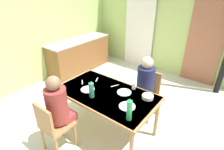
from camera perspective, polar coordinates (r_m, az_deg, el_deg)
ground_plane at (r=3.54m, az=-4.55°, el=-12.78°), size 6.96×6.96×0.00m
wall_back at (r=5.08m, az=16.21°, el=16.49°), size 4.42×0.10×2.81m
wall_left at (r=4.85m, az=-19.24°, el=15.59°), size 0.10×4.01×2.81m
door_wooden at (r=4.80m, az=27.51°, el=8.88°), size 0.80×0.05×2.00m
curtain_panel at (r=5.31m, az=8.77°, el=15.17°), size 0.90×0.03×2.36m
kitchen_counter at (r=5.18m, az=-10.38°, el=6.32°), size 0.61×1.90×0.91m
dining_table at (r=2.83m, az=-1.87°, el=-6.86°), size 1.59×0.90×0.76m
chair_near_diner at (r=2.74m, az=-18.52°, el=-14.94°), size 0.40×0.40×0.87m
chair_far_diner at (r=3.36m, az=11.28°, el=-5.20°), size 0.40×0.40×0.87m
person_near_diner at (r=2.62m, az=-17.02°, el=-8.88°), size 0.30×0.37×0.77m
person_far_diner at (r=3.11m, az=10.60°, el=-1.88°), size 0.30×0.37×0.77m
water_bottle_green_near at (r=2.64m, az=-6.62°, el=-4.70°), size 0.07×0.07×0.27m
water_bottle_green_far at (r=2.22m, az=5.56°, el=-11.04°), size 0.07×0.07×0.31m
serving_bowl_center at (r=2.70m, az=11.36°, el=-6.86°), size 0.17×0.17×0.05m
dinner_plate_near_left at (r=2.79m, az=3.94°, el=-5.55°), size 0.22×0.22×0.01m
dinner_plate_near_right at (r=2.88m, az=-7.78°, el=-4.60°), size 0.22×0.22×0.01m
dinner_plate_far_center at (r=2.50m, az=4.89°, el=-9.98°), size 0.23×0.23×0.01m
drinking_glass_by_near_diner at (r=2.87m, az=6.98°, el=-3.53°), size 0.06×0.06×0.11m
cutlery_knife_near at (r=3.11m, az=-9.50°, el=-2.30°), size 0.12×0.11×0.00m
cutlery_fork_near at (r=2.96m, az=0.92°, el=-3.46°), size 0.08×0.14×0.00m
cutlery_knife_far at (r=3.16m, az=-4.89°, el=-1.48°), size 0.09×0.14×0.00m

